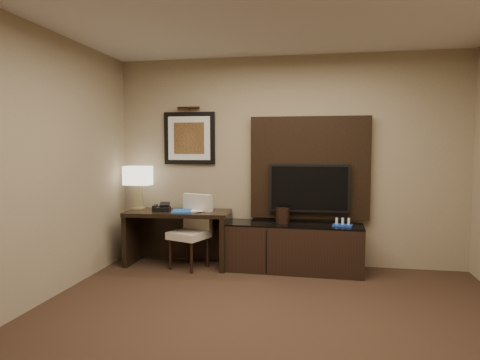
% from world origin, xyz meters
% --- Properties ---
extents(floor, '(4.50, 5.00, 0.01)m').
position_xyz_m(floor, '(0.00, 0.00, -0.01)').
color(floor, '#301E15').
rests_on(floor, ground).
extents(wall_back, '(4.50, 0.01, 2.70)m').
position_xyz_m(wall_back, '(0.00, 2.50, 1.35)').
color(wall_back, gray).
rests_on(wall_back, floor).
extents(wall_front, '(4.50, 0.01, 2.70)m').
position_xyz_m(wall_front, '(0.00, -2.50, 1.35)').
color(wall_front, gray).
rests_on(wall_front, floor).
extents(desk, '(1.36, 0.65, 0.71)m').
position_xyz_m(desk, '(-1.36, 2.15, 0.35)').
color(desk, black).
rests_on(desk, floor).
extents(credenza, '(1.73, 0.53, 0.59)m').
position_xyz_m(credenza, '(0.10, 2.15, 0.30)').
color(credenza, black).
rests_on(credenza, floor).
extents(tv_wall_panel, '(1.50, 0.12, 1.30)m').
position_xyz_m(tv_wall_panel, '(0.30, 2.44, 1.27)').
color(tv_wall_panel, black).
rests_on(tv_wall_panel, wall_back).
extents(tv, '(1.00, 0.08, 0.60)m').
position_xyz_m(tv, '(0.30, 2.34, 1.02)').
color(tv, black).
rests_on(tv, tv_wall_panel).
extents(artwork, '(0.70, 0.04, 0.70)m').
position_xyz_m(artwork, '(-1.30, 2.48, 1.65)').
color(artwork, black).
rests_on(artwork, wall_back).
extents(picture_light, '(0.04, 0.04, 0.30)m').
position_xyz_m(picture_light, '(-1.30, 2.44, 2.05)').
color(picture_light, '#3B1E12').
rests_on(picture_light, wall_back).
extents(desk_chair, '(0.56, 0.60, 0.87)m').
position_xyz_m(desk_chair, '(-1.19, 2.04, 0.44)').
color(desk_chair, beige).
rests_on(desk_chair, floor).
extents(table_lamp, '(0.38, 0.22, 0.62)m').
position_xyz_m(table_lamp, '(-1.95, 2.25, 1.02)').
color(table_lamp, '#9C8E61').
rests_on(table_lamp, desk).
extents(desk_phone, '(0.24, 0.23, 0.11)m').
position_xyz_m(desk_phone, '(-1.57, 2.12, 0.76)').
color(desk_phone, black).
rests_on(desk_phone, desk).
extents(blue_folder, '(0.31, 0.37, 0.02)m').
position_xyz_m(blue_folder, '(-1.29, 2.08, 0.72)').
color(blue_folder, '#194CA2').
rests_on(blue_folder, desk).
extents(book, '(0.15, 0.07, 0.21)m').
position_xyz_m(book, '(-1.19, 2.10, 0.82)').
color(book, '#B2A08C').
rests_on(book, desk).
extents(water_bottle, '(0.07, 0.07, 0.17)m').
position_xyz_m(water_bottle, '(-0.94, 2.19, 0.79)').
color(water_bottle, '#B1C1C9').
rests_on(water_bottle, desk).
extents(ice_bucket, '(0.20, 0.20, 0.19)m').
position_xyz_m(ice_bucket, '(-0.02, 2.17, 0.69)').
color(ice_bucket, black).
rests_on(ice_bucket, credenza).
extents(minibar_tray, '(0.25, 0.18, 0.08)m').
position_xyz_m(minibar_tray, '(0.70, 2.09, 0.63)').
color(minibar_tray, '#183A9F').
rests_on(minibar_tray, credenza).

